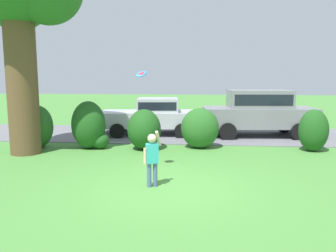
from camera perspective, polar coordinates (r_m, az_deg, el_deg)
ground_plane at (r=7.71m, az=-0.14°, el=-10.35°), size 80.00×80.00×0.00m
driveway_strip at (r=14.53m, az=2.50°, el=-1.44°), size 28.00×4.40×0.02m
shrub_near_tree at (r=12.67m, az=-21.04°, el=-0.35°), size 1.01×1.08×1.48m
shrub_centre_left at (r=11.98m, az=-13.04°, el=-0.07°), size 1.29×1.12×1.64m
shrub_centre at (r=11.58m, az=-4.03°, el=-0.56°), size 1.14×1.31×1.37m
shrub_centre_right at (r=11.82m, az=5.38°, el=-0.67°), size 1.32×1.06×1.39m
shrub_far_end at (r=12.22m, az=23.28°, el=-0.68°), size 0.96×0.86×1.40m
parked_sedan at (r=14.51m, az=-2.59°, el=1.89°), size 4.55×2.40×1.56m
parked_suv at (r=14.56m, az=14.96°, el=2.54°), size 4.82×2.35×1.92m
child_thrower at (r=7.60m, az=-2.70°, el=-5.01°), size 0.38×0.37×1.29m
frisbee at (r=8.59m, az=-4.46°, el=8.72°), size 0.30×0.26×0.20m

